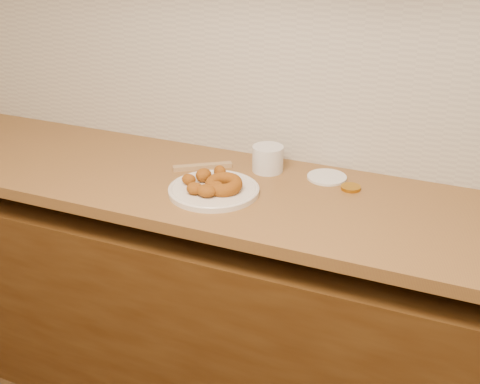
% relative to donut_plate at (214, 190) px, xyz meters
% --- Properties ---
extents(wall_back, '(4.00, 0.02, 2.70)m').
position_rel_donut_plate_xyz_m(wall_back, '(0.42, 0.38, 0.44)').
color(wall_back, tan).
rests_on(wall_back, ground).
extents(base_cabinet, '(3.60, 0.60, 0.77)m').
position_rel_donut_plate_xyz_m(base_cabinet, '(0.42, 0.07, -0.52)').
color(base_cabinet, '#523415').
rests_on(base_cabinet, floor).
extents(butcher_block, '(2.30, 0.62, 0.04)m').
position_rel_donut_plate_xyz_m(butcher_block, '(-0.23, 0.07, -0.03)').
color(butcher_block, brown).
rests_on(butcher_block, base_cabinet).
extents(backsplash, '(3.60, 0.02, 0.60)m').
position_rel_donut_plate_xyz_m(backsplash, '(0.42, 0.37, 0.29)').
color(backsplash, beige).
rests_on(backsplash, wall_back).
extents(donut_plate, '(0.29, 0.29, 0.02)m').
position_rel_donut_plate_xyz_m(donut_plate, '(0.00, 0.00, 0.00)').
color(donut_plate, silver).
rests_on(donut_plate, butcher_block).
extents(ring_donut, '(0.14, 0.15, 0.05)m').
position_rel_donut_plate_xyz_m(ring_donut, '(0.04, -0.00, 0.03)').
color(ring_donut, '#965818').
rests_on(ring_donut, donut_plate).
extents(fried_dough_chunks, '(0.16, 0.19, 0.05)m').
position_rel_donut_plate_xyz_m(fried_dough_chunks, '(-0.02, -0.01, 0.03)').
color(fried_dough_chunks, '#965818').
rests_on(fried_dough_chunks, donut_plate).
extents(plastic_tub, '(0.14, 0.14, 0.09)m').
position_rel_donut_plate_xyz_m(plastic_tub, '(0.10, 0.23, 0.04)').
color(plastic_tub, silver).
rests_on(plastic_tub, butcher_block).
extents(tub_lid, '(0.15, 0.15, 0.01)m').
position_rel_donut_plate_xyz_m(tub_lid, '(0.30, 0.25, -0.00)').
color(tub_lid, silver).
rests_on(tub_lid, butcher_block).
extents(brass_jar_lid, '(0.08, 0.08, 0.01)m').
position_rel_donut_plate_xyz_m(brass_jar_lid, '(0.40, 0.20, -0.00)').
color(brass_jar_lid, '#B57C1A').
rests_on(brass_jar_lid, butcher_block).
extents(wooden_utensil, '(0.18, 0.14, 0.02)m').
position_rel_donut_plate_xyz_m(wooden_utensil, '(-0.12, 0.16, -0.00)').
color(wooden_utensil, '#A28052').
rests_on(wooden_utensil, butcher_block).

